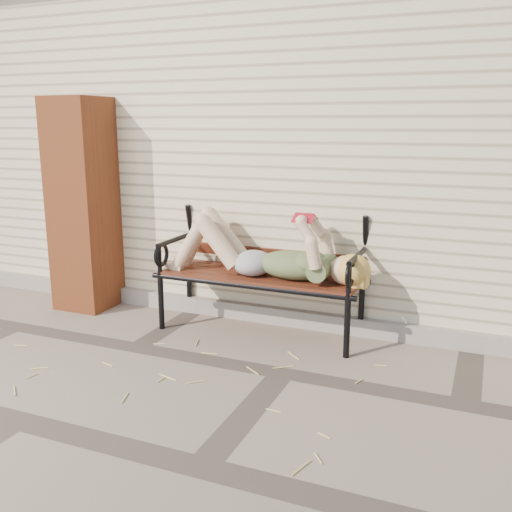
% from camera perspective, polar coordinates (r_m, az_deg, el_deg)
% --- Properties ---
extents(ground, '(80.00, 80.00, 0.00)m').
position_cam_1_polar(ground, '(4.21, 2.65, -11.62)').
color(ground, gray).
rests_on(ground, ground).
extents(house_wall, '(8.00, 4.00, 3.00)m').
position_cam_1_polar(house_wall, '(6.73, 11.70, 10.67)').
color(house_wall, beige).
rests_on(house_wall, ground).
extents(foundation_strip, '(8.00, 0.10, 0.15)m').
position_cam_1_polar(foundation_strip, '(5.04, 6.45, -6.50)').
color(foundation_strip, gray).
rests_on(foundation_strip, ground).
extents(brick_pillar, '(0.50, 0.50, 2.00)m').
position_cam_1_polar(brick_pillar, '(5.69, -16.87, 4.89)').
color(brick_pillar, '#A84D26').
rests_on(brick_pillar, ground).
extents(garden_bench, '(1.87, 0.75, 1.21)m').
position_cam_1_polar(garden_bench, '(4.89, 0.88, 0.34)').
color(garden_bench, black).
rests_on(garden_bench, ground).
extents(reading_woman, '(1.77, 0.40, 0.56)m').
position_cam_1_polar(reading_woman, '(4.74, 0.39, 0.43)').
color(reading_woman, '#0B344F').
rests_on(reading_woman, ground).
extents(straw_scatter, '(2.90, 1.70, 0.01)m').
position_cam_1_polar(straw_scatter, '(4.32, -12.94, -11.24)').
color(straw_scatter, '#E7D770').
rests_on(straw_scatter, ground).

